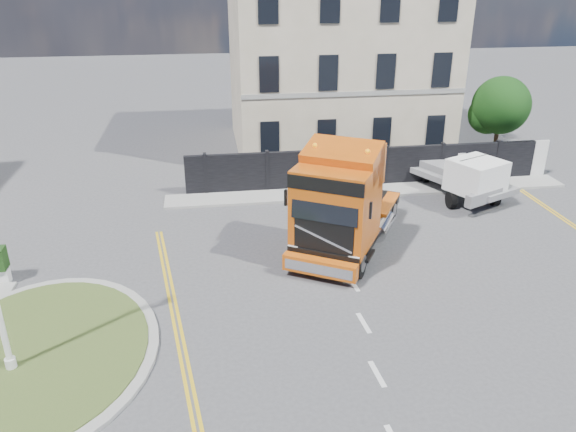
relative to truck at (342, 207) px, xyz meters
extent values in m
plane|color=#424244|center=(-3.03, -1.97, -1.94)|extent=(120.00, 120.00, 0.00)
cylinder|color=gray|center=(-10.03, -4.97, -1.88)|extent=(6.80, 6.80, 0.12)
cylinder|color=#2E441B|center=(-10.03, -4.97, -1.80)|extent=(6.20, 6.20, 0.05)
cube|color=black|center=(2.97, 7.03, -0.94)|extent=(18.00, 0.25, 2.00)
cube|color=silver|center=(11.47, 7.03, -0.94)|extent=(2.60, 0.12, 2.00)
cube|color=beige|center=(2.97, 14.53, 3.56)|extent=(12.00, 10.00, 11.00)
cylinder|color=#382619|center=(11.47, 10.03, -0.74)|extent=(0.24, 0.24, 2.40)
sphere|color=black|center=(11.47, 10.03, 1.26)|extent=(3.20, 3.20, 3.20)
sphere|color=black|center=(10.97, 10.43, 0.66)|extent=(2.20, 2.20, 2.20)
cube|color=gray|center=(2.97, 6.13, -1.88)|extent=(20.00, 1.60, 0.12)
cube|color=black|center=(0.61, 1.04, -1.13)|extent=(5.74, 7.21, 0.49)
cube|color=#C2500D|center=(-0.35, -0.59, 0.39)|extent=(3.75, 3.79, 3.03)
cube|color=#C2500D|center=(0.23, 0.39, 1.63)|extent=(2.82, 2.21, 1.51)
cube|color=black|center=(-1.05, -1.78, 0.82)|extent=(2.08, 1.26, 1.13)
cube|color=#C2500D|center=(-1.22, -2.08, -1.34)|extent=(2.52, 1.70, 0.59)
cylinder|color=black|center=(-1.79, -0.74, -1.37)|extent=(0.87, 1.14, 1.12)
cylinder|color=gray|center=(-1.79, -0.74, -1.37)|extent=(0.65, 0.73, 0.62)
cylinder|color=black|center=(0.22, -1.92, -1.37)|extent=(0.87, 1.14, 1.12)
cylinder|color=gray|center=(0.22, -1.92, -1.37)|extent=(0.65, 0.73, 0.62)
cylinder|color=black|center=(0.16, 2.57, -1.37)|extent=(0.87, 1.14, 1.12)
cylinder|color=gray|center=(0.16, 2.57, -1.37)|extent=(0.65, 0.73, 0.62)
cylinder|color=black|center=(2.17, 1.38, -1.37)|extent=(0.87, 1.14, 1.12)
cylinder|color=gray|center=(2.17, 1.38, -1.37)|extent=(0.65, 0.73, 0.62)
cylinder|color=black|center=(0.82, 3.68, -1.37)|extent=(0.87, 1.14, 1.12)
cylinder|color=gray|center=(0.82, 3.68, -1.37)|extent=(0.65, 0.73, 0.62)
cylinder|color=black|center=(2.83, 2.50, -1.37)|extent=(0.87, 1.14, 1.12)
cylinder|color=gray|center=(2.83, 2.50, -1.37)|extent=(0.65, 0.73, 0.62)
cube|color=slate|center=(7.18, 5.32, -1.15)|extent=(4.19, 5.77, 0.28)
cube|color=white|center=(7.18, 3.64, -0.42)|extent=(2.78, 2.72, 1.46)
cylinder|color=black|center=(6.12, 3.64, -1.54)|extent=(0.28, 0.78, 0.78)
cylinder|color=black|center=(8.25, 3.64, -1.54)|extent=(0.28, 0.78, 0.78)
cylinder|color=black|center=(6.12, 7.00, -1.54)|extent=(0.28, 0.78, 0.78)
cylinder|color=black|center=(8.25, 7.00, -1.54)|extent=(0.28, 0.78, 0.78)
camera|label=1|loc=(-4.88, -18.95, 8.18)|focal=35.00mm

